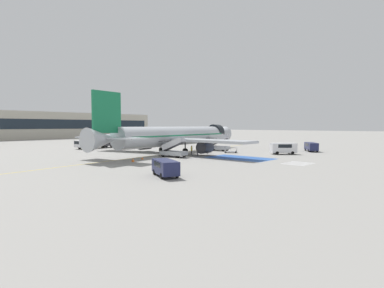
% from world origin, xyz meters
% --- Properties ---
extents(ground_plane, '(600.00, 600.00, 0.00)m').
position_xyz_m(ground_plane, '(0.00, 0.00, 0.00)').
color(ground_plane, gray).
extents(apron_leadline_yellow, '(75.51, 10.69, 0.01)m').
position_xyz_m(apron_leadline_yellow, '(0.94, -0.20, 0.00)').
color(apron_leadline_yellow, gold).
rests_on(apron_leadline_yellow, ground_plane).
extents(apron_stand_patch_blue, '(6.54, 11.30, 0.01)m').
position_xyz_m(apron_stand_patch_blue, '(0.94, -15.28, 0.00)').
color(apron_stand_patch_blue, '#2856A8').
rests_on(apron_stand_patch_blue, ground_plane).
extents(apron_walkway_bar_0, '(0.44, 3.60, 0.01)m').
position_xyz_m(apron_walkway_bar_0, '(-1.46, -25.77, 0.00)').
color(apron_walkway_bar_0, silver).
rests_on(apron_walkway_bar_0, ground_plane).
extents(apron_walkway_bar_1, '(0.44, 3.60, 0.01)m').
position_xyz_m(apron_walkway_bar_1, '(-0.26, -25.77, 0.00)').
color(apron_walkway_bar_1, silver).
rests_on(apron_walkway_bar_1, ground_plane).
extents(apron_walkway_bar_2, '(0.44, 3.60, 0.01)m').
position_xyz_m(apron_walkway_bar_2, '(0.94, -25.77, 0.00)').
color(apron_walkway_bar_2, silver).
rests_on(apron_walkway_bar_2, ground_plane).
extents(apron_walkway_bar_3, '(0.44, 3.60, 0.01)m').
position_xyz_m(apron_walkway_bar_3, '(2.14, -25.77, 0.00)').
color(apron_walkway_bar_3, silver).
rests_on(apron_walkway_bar_3, ground_plane).
extents(airliner, '(42.30, 36.73, 10.85)m').
position_xyz_m(airliner, '(0.23, -0.29, 3.41)').
color(airliner, '#B7BCC4').
rests_on(airliner, ground_plane).
extents(boarding_stairs_forward, '(2.84, 5.45, 3.65)m').
position_xyz_m(boarding_stairs_forward, '(10.33, -3.40, 0.94)').
color(boarding_stairs_forward, '#ADB2BA').
rests_on(boarding_stairs_forward, ground_plane).
extents(boarding_stairs_aft, '(2.84, 5.45, 3.61)m').
position_xyz_m(boarding_stairs_aft, '(-5.62, -5.62, 0.94)').
color(boarding_stairs_aft, '#ADB2BA').
rests_on(boarding_stairs_aft, ground_plane).
extents(fuel_tanker, '(10.85, 3.34, 3.44)m').
position_xyz_m(fuel_tanker, '(-3.91, 23.32, 1.74)').
color(fuel_tanker, '#38383D').
rests_on(fuel_tanker, ground_plane).
extents(service_van_0, '(5.48, 4.50, 1.90)m').
position_xyz_m(service_van_0, '(22.50, -19.31, 1.15)').
color(service_van_0, '#1E234C').
rests_on(service_van_0, ground_plane).
extents(service_van_1, '(4.80, 4.86, 2.17)m').
position_xyz_m(service_van_1, '(12.39, -17.74, 1.30)').
color(service_van_1, silver).
rests_on(service_van_1, ground_plane).
extents(service_van_2, '(3.64, 4.96, 1.79)m').
position_xyz_m(service_van_2, '(-20.40, -19.71, 1.09)').
color(service_van_2, '#1E234C').
rests_on(service_van_2, ground_plane).
extents(baggage_cart, '(2.59, 3.00, 0.87)m').
position_xyz_m(baggage_cart, '(8.09, -8.41, 0.26)').
color(baggage_cart, gray).
rests_on(baggage_cart, ground_plane).
extents(ground_crew_0, '(0.43, 0.24, 1.61)m').
position_xyz_m(ground_crew_0, '(3.45, -5.98, 0.92)').
color(ground_crew_0, black).
rests_on(ground_crew_0, ground_plane).
extents(ground_crew_1, '(0.49, 0.40, 1.81)m').
position_xyz_m(ground_crew_1, '(-0.36, -6.75, 1.05)').
color(ground_crew_1, '#191E38').
rests_on(ground_crew_1, ground_plane).
extents(ground_crew_2, '(0.49, 0.42, 1.84)m').
position_xyz_m(ground_crew_2, '(-1.24, -6.03, 1.07)').
color(ground_crew_2, '#2D2D33').
rests_on(ground_crew_2, ground_plane).
extents(traffic_cone_0, '(0.43, 0.43, 0.48)m').
position_xyz_m(traffic_cone_0, '(-11.71, -4.60, 0.24)').
color(traffic_cone_0, orange).
rests_on(traffic_cone_0, ground_plane).
extents(traffic_cone_1, '(0.50, 0.50, 0.55)m').
position_xyz_m(traffic_cone_1, '(-14.68, -6.07, 0.28)').
color(traffic_cone_1, orange).
rests_on(traffic_cone_1, ground_plane).
extents(terminal_building, '(113.29, 12.10, 11.30)m').
position_xyz_m(terminal_building, '(3.43, 88.28, 5.65)').
color(terminal_building, '#B2AD9E').
rests_on(terminal_building, ground_plane).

